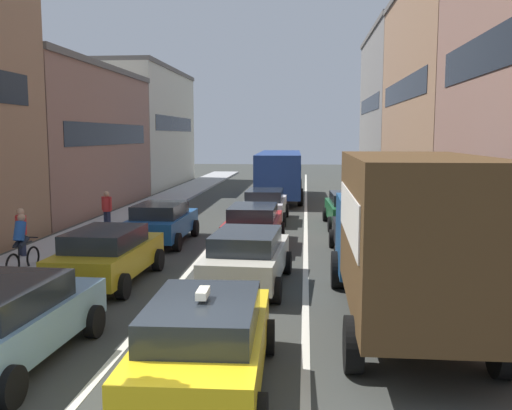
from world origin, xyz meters
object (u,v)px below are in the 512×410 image
object	(u,v)px
hatchback_centre_lane_third	(254,224)
pedestrian_near_kerb	(21,231)
taxi_centre_lane_front	(205,341)
wagon_right_lane_far	(349,208)
sedan_right_lane_behind_truck	(364,233)
cyclist_on_sidewalk	(22,244)
sedan_left_lane_front	(5,321)
removalist_box_truck	(405,233)
sedan_centre_lane_second	(247,257)
pedestrian_far_sidewalk	(107,208)
coupe_centre_lane_fourth	(265,204)
wagon_left_lane_second	(108,254)
sedan_left_lane_third	(162,222)
bus_mid_queue_primary	(280,171)

from	to	relation	value
hatchback_centre_lane_third	pedestrian_near_kerb	world-z (taller)	pedestrian_near_kerb
taxi_centre_lane_front	hatchback_centre_lane_third	distance (m)	11.45
wagon_right_lane_far	taxi_centre_lane_front	bearing A→B (deg)	165.58
sedan_right_lane_behind_truck	cyclist_on_sidewalk	distance (m)	10.46
taxi_centre_lane_front	pedestrian_near_kerb	world-z (taller)	same
sedan_left_lane_front	sedan_right_lane_behind_truck	distance (m)	11.70
hatchback_centre_lane_third	cyclist_on_sidewalk	distance (m)	7.73
removalist_box_truck	sedan_centre_lane_second	world-z (taller)	removalist_box_truck
removalist_box_truck	wagon_right_lane_far	size ratio (longest dim) A/B	1.76
cyclist_on_sidewalk	pedestrian_far_sidewalk	xyz separation A→B (m)	(-0.09, 7.23, 0.10)
removalist_box_truck	coupe_centre_lane_fourth	xyz separation A→B (m)	(-3.87, 14.03, -1.18)
removalist_box_truck	sedan_left_lane_front	bearing A→B (deg)	110.14
taxi_centre_lane_front	wagon_right_lane_far	bearing A→B (deg)	-13.43
pedestrian_far_sidewalk	sedan_right_lane_behind_truck	bearing A→B (deg)	-87.26
coupe_centre_lane_fourth	wagon_right_lane_far	size ratio (longest dim) A/B	0.99
cyclist_on_sidewalk	pedestrian_near_kerb	world-z (taller)	cyclist_on_sidewalk
wagon_left_lane_second	sedan_left_lane_third	xyz separation A→B (m)	(-0.00, 5.68, 0.00)
sedan_left_lane_third	bus_mid_queue_primary	world-z (taller)	bus_mid_queue_primary
sedan_left_lane_third	removalist_box_truck	bearing A→B (deg)	-138.81
removalist_box_truck	cyclist_on_sidewalk	bearing A→B (deg)	70.08
sedan_left_lane_third	sedan_right_lane_behind_truck	size ratio (longest dim) A/B	1.00
sedan_centre_lane_second	hatchback_centre_lane_third	world-z (taller)	same
removalist_box_truck	hatchback_centre_lane_third	xyz separation A→B (m)	(-3.86, 8.24, -1.18)
removalist_box_truck	coupe_centre_lane_fourth	size ratio (longest dim) A/B	1.79
sedan_centre_lane_second	sedan_left_lane_third	bearing A→B (deg)	36.74
coupe_centre_lane_fourth	cyclist_on_sidewalk	distance (m)	12.06
wagon_left_lane_second	bus_mid_queue_primary	world-z (taller)	bus_mid_queue_primary
wagon_left_lane_second	wagon_right_lane_far	size ratio (longest dim) A/B	1.00
sedan_left_lane_front	cyclist_on_sidewalk	bearing A→B (deg)	27.94
taxi_centre_lane_front	sedan_right_lane_behind_truck	size ratio (longest dim) A/B	1.00
bus_mid_queue_primary	cyclist_on_sidewalk	bearing A→B (deg)	160.32
cyclist_on_sidewalk	pedestrian_far_sidewalk	distance (m)	7.24
pedestrian_near_kerb	taxi_centre_lane_front	bearing A→B (deg)	76.39
sedan_centre_lane_second	pedestrian_near_kerb	distance (m)	7.89
sedan_left_lane_front	sedan_centre_lane_second	xyz separation A→B (m)	(3.60, 5.48, 0.00)
sedan_left_lane_front	sedan_right_lane_behind_truck	world-z (taller)	same
coupe_centre_lane_fourth	pedestrian_near_kerb	size ratio (longest dim) A/B	2.60
sedan_left_lane_third	wagon_right_lane_far	xyz separation A→B (m)	(7.17, 4.40, 0.00)
removalist_box_truck	sedan_left_lane_front	world-z (taller)	removalist_box_truck
removalist_box_truck	hatchback_centre_lane_third	distance (m)	9.17
removalist_box_truck	coupe_centre_lane_fourth	world-z (taller)	removalist_box_truck
removalist_box_truck	wagon_left_lane_second	world-z (taller)	removalist_box_truck
removalist_box_truck	hatchback_centre_lane_third	world-z (taller)	removalist_box_truck
sedan_left_lane_third	pedestrian_far_sidewalk	size ratio (longest dim) A/B	2.61
bus_mid_queue_primary	cyclist_on_sidewalk	distance (m)	20.45
sedan_right_lane_behind_truck	sedan_left_lane_third	bearing A→B (deg)	75.30
sedan_left_lane_third	pedestrian_far_sidewalk	xyz separation A→B (m)	(-2.93, 2.39, 0.15)
taxi_centre_lane_front	wagon_left_lane_second	xyz separation A→B (m)	(-3.73, 6.09, -0.00)
hatchback_centre_lane_third	bus_mid_queue_primary	distance (m)	14.88
sedan_left_lane_third	cyclist_on_sidewalk	world-z (taller)	cyclist_on_sidewalk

